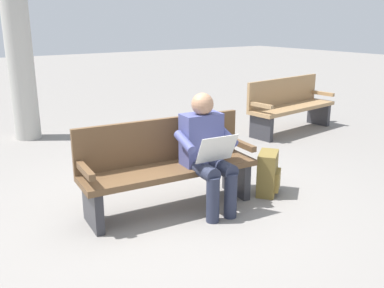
{
  "coord_description": "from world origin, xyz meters",
  "views": [
    {
      "loc": [
        2.09,
        3.42,
        1.86
      ],
      "look_at": [
        -0.16,
        0.15,
        0.7
      ],
      "focal_mm": 39.9,
      "sensor_mm": 36.0,
      "label": 1
    }
  ],
  "objects_px": {
    "bench_near": "(167,164)",
    "person_seated": "(207,150)",
    "support_pillar": "(14,9)",
    "bench_far": "(289,105)",
    "backpack": "(268,174)"
  },
  "relations": [
    {
      "from": "bench_near",
      "to": "bench_far",
      "type": "relative_size",
      "value": 1.0
    },
    {
      "from": "backpack",
      "to": "bench_far",
      "type": "distance_m",
      "value": 2.91
    },
    {
      "from": "person_seated",
      "to": "backpack",
      "type": "distance_m",
      "value": 0.89
    },
    {
      "from": "bench_near",
      "to": "backpack",
      "type": "xyz_separation_m",
      "value": [
        -1.09,
        0.33,
        -0.23
      ]
    },
    {
      "from": "person_seated",
      "to": "backpack",
      "type": "bearing_deg",
      "value": -179.5
    },
    {
      "from": "person_seated",
      "to": "bench_far",
      "type": "relative_size",
      "value": 0.64
    },
    {
      "from": "bench_near",
      "to": "person_seated",
      "type": "bearing_deg",
      "value": 144.35
    },
    {
      "from": "support_pillar",
      "to": "bench_near",
      "type": "bearing_deg",
      "value": 97.93
    },
    {
      "from": "bench_far",
      "to": "support_pillar",
      "type": "bearing_deg",
      "value": -34.46
    },
    {
      "from": "person_seated",
      "to": "bench_far",
      "type": "xyz_separation_m",
      "value": [
        -3.05,
        -1.75,
        -0.17
      ]
    },
    {
      "from": "backpack",
      "to": "bench_far",
      "type": "height_order",
      "value": "bench_far"
    },
    {
      "from": "bench_near",
      "to": "person_seated",
      "type": "xyz_separation_m",
      "value": [
        -0.3,
        0.26,
        0.17
      ]
    },
    {
      "from": "bench_near",
      "to": "person_seated",
      "type": "relative_size",
      "value": 1.56
    },
    {
      "from": "person_seated",
      "to": "bench_near",
      "type": "bearing_deg",
      "value": -35.65
    },
    {
      "from": "bench_near",
      "to": "support_pillar",
      "type": "bearing_deg",
      "value": -76.47
    }
  ]
}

